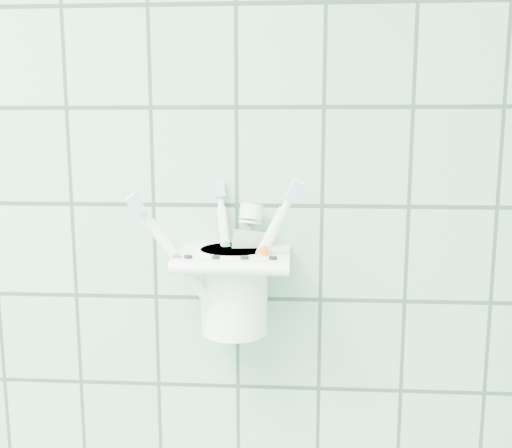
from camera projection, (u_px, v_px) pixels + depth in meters
holder_bracket at (234, 259)px, 0.68m from camera, size 0.13×0.11×0.04m
cup at (234, 287)px, 0.69m from camera, size 0.09×0.09×0.10m
toothbrush_pink at (229, 248)px, 0.66m from camera, size 0.10×0.04×0.19m
toothbrush_blue at (234, 254)px, 0.67m from camera, size 0.03×0.06×0.18m
toothbrush_orange at (223, 243)px, 0.68m from camera, size 0.09×0.04×0.20m
toothpaste_tube at (240, 257)px, 0.68m from camera, size 0.05×0.04×0.15m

